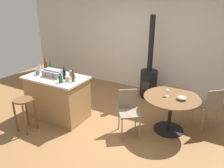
# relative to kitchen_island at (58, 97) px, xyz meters

# --- Properties ---
(ground_plane) EXTENTS (8.80, 8.80, 0.00)m
(ground_plane) POSITION_rel_kitchen_island_xyz_m (1.03, 0.15, -0.47)
(ground_plane) COLOR olive
(back_wall) EXTENTS (8.00, 0.10, 2.70)m
(back_wall) POSITION_rel_kitchen_island_xyz_m (1.03, 2.49, 0.88)
(back_wall) COLOR beige
(back_wall) RESTS_ON ground_plane
(kitchen_island) EXTENTS (1.32, 0.76, 0.93)m
(kitchen_island) POSITION_rel_kitchen_island_xyz_m (0.00, 0.00, 0.00)
(kitchen_island) COLOR #A37A4C
(kitchen_island) RESTS_ON ground_plane
(wooden_stool) EXTENTS (0.35, 0.35, 0.68)m
(wooden_stool) POSITION_rel_kitchen_island_xyz_m (-0.18, -0.73, 0.03)
(wooden_stool) COLOR brown
(wooden_stool) RESTS_ON ground_plane
(dining_table) EXTENTS (1.06, 1.06, 0.73)m
(dining_table) POSITION_rel_kitchen_island_xyz_m (2.29, 0.64, 0.09)
(dining_table) COLOR black
(dining_table) RESTS_ON ground_plane
(folding_chair_near) EXTENTS (0.56, 0.56, 0.87)m
(folding_chair_near) POSITION_rel_kitchen_island_xyz_m (2.94, 1.12, 0.05)
(folding_chair_near) COLOR #7F705B
(folding_chair_near) RESTS_ON ground_plane
(folding_chair_far) EXTENTS (0.56, 0.56, 0.85)m
(folding_chair_far) POSITION_rel_kitchen_island_xyz_m (1.60, 0.22, 0.03)
(folding_chair_far) COLOR #7F705B
(folding_chair_far) RESTS_ON ground_plane
(wood_stove) EXTENTS (0.44, 0.45, 2.12)m
(wood_stove) POSITION_rel_kitchen_island_xyz_m (1.38, 1.93, 0.06)
(wood_stove) COLOR black
(wood_stove) RESTS_ON ground_plane
(toolbox) EXTENTS (0.43, 0.28, 0.15)m
(toolbox) POSITION_rel_kitchen_island_xyz_m (-0.06, 0.02, 0.53)
(toolbox) COLOR gray
(toolbox) RESTS_ON kitchen_island
(bottle_0) EXTENTS (0.08, 0.08, 0.29)m
(bottle_0) POSITION_rel_kitchen_island_xyz_m (-0.48, 0.22, 0.58)
(bottle_0) COLOR #603314
(bottle_0) RESTS_ON kitchen_island
(bottle_1) EXTENTS (0.07, 0.07, 0.25)m
(bottle_1) POSITION_rel_kitchen_island_xyz_m (-0.32, 0.20, 0.56)
(bottle_1) COLOR #194C23
(bottle_1) RESTS_ON kitchen_island
(bottle_2) EXTENTS (0.08, 0.08, 0.19)m
(bottle_2) POSITION_rel_kitchen_island_xyz_m (0.32, -0.20, 0.54)
(bottle_2) COLOR #194C23
(bottle_2) RESTS_ON kitchen_island
(bottle_3) EXTENTS (0.06, 0.06, 0.19)m
(bottle_3) POSITION_rel_kitchen_island_xyz_m (-0.52, 0.06, 0.54)
(bottle_3) COLOR #B7B2AD
(bottle_3) RESTS_ON kitchen_island
(bottle_4) EXTENTS (0.06, 0.06, 0.26)m
(bottle_4) POSITION_rel_kitchen_island_xyz_m (0.25, -0.01, 0.57)
(bottle_4) COLOR black
(bottle_4) RESTS_ON kitchen_island
(bottle_5) EXTENTS (0.06, 0.06, 0.26)m
(bottle_5) POSITION_rel_kitchen_island_xyz_m (0.50, -0.04, 0.56)
(bottle_5) COLOR #603314
(bottle_5) RESTS_ON kitchen_island
(cup_0) EXTENTS (0.12, 0.09, 0.10)m
(cup_0) POSITION_rel_kitchen_island_xyz_m (0.39, -0.08, 0.51)
(cup_0) COLOR tan
(cup_0) RESTS_ON kitchen_island
(cup_1) EXTENTS (0.11, 0.08, 0.11)m
(cup_1) POSITION_rel_kitchen_island_xyz_m (-0.42, -0.09, 0.52)
(cup_1) COLOR #4C7099
(cup_1) RESTS_ON kitchen_island
(cup_2) EXTENTS (0.12, 0.08, 0.11)m
(cup_2) POSITION_rel_kitchen_island_xyz_m (0.24, 0.22, 0.52)
(cup_2) COLOR #4C7099
(cup_2) RESTS_ON kitchen_island
(cup_3) EXTENTS (0.11, 0.08, 0.08)m
(cup_3) POSITION_rel_kitchen_island_xyz_m (0.39, 0.11, 0.51)
(cup_3) COLOR #4C7099
(cup_3) RESTS_ON kitchen_island
(wine_glass) EXTENTS (0.07, 0.07, 0.14)m
(wine_glass) POSITION_rel_kitchen_island_xyz_m (2.20, 0.63, 0.37)
(wine_glass) COLOR silver
(wine_glass) RESTS_ON dining_table
(serving_bowl) EXTENTS (0.18, 0.18, 0.07)m
(serving_bowl) POSITION_rel_kitchen_island_xyz_m (2.48, 0.61, 0.30)
(serving_bowl) COLOR tan
(serving_bowl) RESTS_ON dining_table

